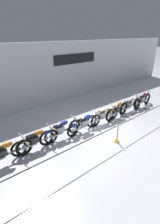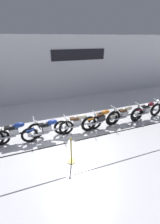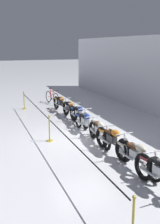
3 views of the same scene
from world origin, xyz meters
TOP-DOWN VIEW (x-y plane):
  - ground_plane at (0.00, 0.00)m, footprint 120.00×120.00m
  - motorcycle_orange_0 at (-4.68, 0.57)m, footprint 2.43×0.62m
  - motorcycle_orange_1 at (-3.30, 0.66)m, footprint 2.22×0.62m
  - motorcycle_blue_2 at (-1.97, 0.66)m, footprint 2.38×0.62m
  - motorcycle_blue_3 at (-0.63, 0.47)m, footprint 2.31×0.62m
  - motorcycle_cream_4 at (0.76, 0.51)m, footprint 2.31×0.62m
  - motorcycle_orange_5 at (1.95, 0.47)m, footprint 2.21×0.62m
  - motorcycle_cream_6 at (3.35, 0.57)m, footprint 2.32×0.62m
  - bicycle at (-7.22, 0.73)m, footprint 1.73×0.57m
  - stanchion_far_left at (-1.47, -1.24)m, footprint 12.37×0.28m
  - stanchion_mid_left at (-0.12, -1.24)m, footprint 0.28×0.28m

SIDE VIEW (x-z plane):
  - ground_plane at x=0.00m, z-range 0.00..0.00m
  - stanchion_mid_left at x=-0.12m, z-range -0.17..0.88m
  - bicycle at x=-7.22m, z-range -0.09..0.88m
  - motorcycle_cream_6 at x=3.35m, z-range 0.00..0.92m
  - motorcycle_cream_4 at x=0.76m, z-range 0.00..0.93m
  - motorcycle_blue_3 at x=-0.63m, z-range 0.00..0.93m
  - motorcycle_orange_1 at x=-3.30m, z-range 0.00..0.94m
  - motorcycle_orange_0 at x=-4.68m, z-range -0.01..0.95m
  - motorcycle_blue_2 at x=-1.97m, z-range 0.00..0.95m
  - motorcycle_orange_5 at x=1.95m, z-range -0.01..0.96m
  - stanchion_far_left at x=-1.47m, z-range 0.23..1.28m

